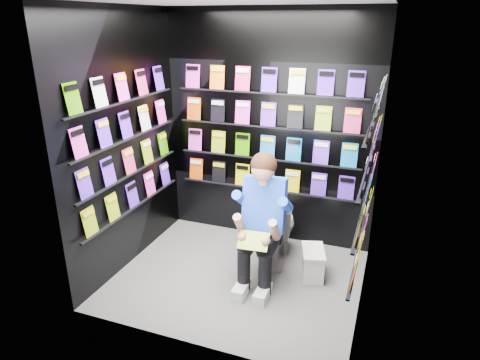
% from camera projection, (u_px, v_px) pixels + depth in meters
% --- Properties ---
extents(floor, '(2.40, 2.40, 0.00)m').
position_uv_depth(floor, '(237.00, 278.00, 4.34)').
color(floor, '#5A5A58').
rests_on(floor, ground).
extents(ceiling, '(2.40, 2.40, 0.00)m').
position_uv_depth(ceiling, '(237.00, 1.00, 3.42)').
color(ceiling, white).
rests_on(ceiling, floor).
extents(wall_back, '(2.40, 0.04, 2.60)m').
position_uv_depth(wall_back, '(269.00, 131.00, 4.76)').
color(wall_back, black).
rests_on(wall_back, floor).
extents(wall_front, '(2.40, 0.04, 2.60)m').
position_uv_depth(wall_front, '(187.00, 196.00, 3.00)').
color(wall_front, black).
rests_on(wall_front, floor).
extents(wall_left, '(0.04, 2.00, 2.60)m').
position_uv_depth(wall_left, '(125.00, 143.00, 4.27)').
color(wall_left, black).
rests_on(wall_left, floor).
extents(wall_right, '(0.04, 2.00, 2.60)m').
position_uv_depth(wall_right, '(374.00, 171.00, 3.49)').
color(wall_right, black).
rests_on(wall_right, floor).
extents(comics_back, '(2.10, 0.06, 1.37)m').
position_uv_depth(comics_back, '(268.00, 131.00, 4.73)').
color(comics_back, '#D4286A').
rests_on(comics_back, wall_back).
extents(comics_left, '(0.06, 1.70, 1.37)m').
position_uv_depth(comics_left, '(127.00, 143.00, 4.26)').
color(comics_left, '#D4286A').
rests_on(comics_left, wall_left).
extents(comics_right, '(0.06, 1.70, 1.37)m').
position_uv_depth(comics_right, '(371.00, 170.00, 3.50)').
color(comics_right, '#D4286A').
rests_on(comics_right, wall_right).
extents(toilet, '(0.49, 0.79, 0.73)m').
position_uv_depth(toilet, '(275.00, 227.00, 4.59)').
color(toilet, silver).
rests_on(toilet, floor).
extents(longbox, '(0.29, 0.40, 0.27)m').
position_uv_depth(longbox, '(313.00, 264.00, 4.34)').
color(longbox, silver).
rests_on(longbox, floor).
extents(longbox_lid, '(0.31, 0.42, 0.03)m').
position_uv_depth(longbox_lid, '(313.00, 251.00, 4.28)').
color(longbox_lid, silver).
rests_on(longbox_lid, longbox).
extents(reader, '(0.62, 0.85, 1.47)m').
position_uv_depth(reader, '(265.00, 205.00, 4.11)').
color(reader, blue).
rests_on(reader, toilet).
extents(held_comic, '(0.30, 0.19, 0.12)m').
position_uv_depth(held_comic, '(253.00, 241.00, 3.88)').
color(held_comic, '#2E9E18').
rests_on(held_comic, reader).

